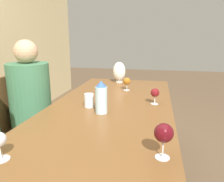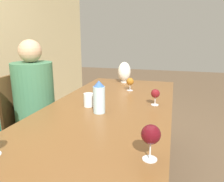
{
  "view_description": "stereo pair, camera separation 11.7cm",
  "coord_description": "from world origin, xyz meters",
  "px_view_note": "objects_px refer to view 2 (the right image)",
  "views": [
    {
      "loc": [
        -1.45,
        -0.33,
        1.28
      ],
      "look_at": [
        0.15,
        0.0,
        0.86
      ],
      "focal_mm": 35.0,
      "sensor_mm": 36.0,
      "label": 1
    },
    {
      "loc": [
        -1.42,
        -0.44,
        1.28
      ],
      "look_at": [
        0.15,
        0.0,
        0.86
      ],
      "focal_mm": 35.0,
      "sensor_mm": 36.0,
      "label": 2
    }
  ],
  "objects_px": {
    "person_far": "(36,105)",
    "wine_glass_2": "(151,135)",
    "water_tumbler": "(88,100)",
    "wine_glass_0": "(130,82)",
    "vase": "(124,72)",
    "wine_glass_1": "(155,94)",
    "water_bottle": "(99,97)",
    "chair_far": "(30,121)"
  },
  "relations": [
    {
      "from": "wine_glass_2",
      "to": "vase",
      "type": "bearing_deg",
      "value": 16.66
    },
    {
      "from": "vase",
      "to": "wine_glass_1",
      "type": "distance_m",
      "value": 0.85
    },
    {
      "from": "wine_glass_1",
      "to": "chair_far",
      "type": "xyz_separation_m",
      "value": [
        0.01,
        1.14,
        -0.34
      ]
    },
    {
      "from": "wine_glass_1",
      "to": "wine_glass_2",
      "type": "bearing_deg",
      "value": -176.57
    },
    {
      "from": "water_bottle",
      "to": "wine_glass_0",
      "type": "relative_size",
      "value": 1.79
    },
    {
      "from": "water_bottle",
      "to": "person_far",
      "type": "relative_size",
      "value": 0.18
    },
    {
      "from": "wine_glass_0",
      "to": "person_far",
      "type": "distance_m",
      "value": 0.89
    },
    {
      "from": "vase",
      "to": "chair_far",
      "type": "height_order",
      "value": "vase"
    },
    {
      "from": "water_bottle",
      "to": "person_far",
      "type": "bearing_deg",
      "value": 68.03
    },
    {
      "from": "water_tumbler",
      "to": "wine_glass_1",
      "type": "relative_size",
      "value": 0.81
    },
    {
      "from": "water_tumbler",
      "to": "wine_glass_0",
      "type": "xyz_separation_m",
      "value": [
        0.56,
        -0.2,
        0.04
      ]
    },
    {
      "from": "vase",
      "to": "person_far",
      "type": "distance_m",
      "value": 1.0
    },
    {
      "from": "wine_glass_0",
      "to": "person_far",
      "type": "xyz_separation_m",
      "value": [
        -0.38,
        0.78,
        -0.18
      ]
    },
    {
      "from": "water_tumbler",
      "to": "wine_glass_2",
      "type": "xyz_separation_m",
      "value": [
        -0.6,
        -0.52,
        0.06
      ]
    },
    {
      "from": "water_bottle",
      "to": "vase",
      "type": "xyz_separation_m",
      "value": [
        1.02,
        0.05,
        0.01
      ]
    },
    {
      "from": "vase",
      "to": "person_far",
      "type": "height_order",
      "value": "person_far"
    },
    {
      "from": "wine_glass_1",
      "to": "wine_glass_2",
      "type": "relative_size",
      "value": 0.78
    },
    {
      "from": "wine_glass_2",
      "to": "chair_far",
      "type": "bearing_deg",
      "value": 56.7
    },
    {
      "from": "wine_glass_2",
      "to": "person_far",
      "type": "bearing_deg",
      "value": 54.68
    },
    {
      "from": "water_tumbler",
      "to": "wine_glass_2",
      "type": "bearing_deg",
      "value": -139.23
    },
    {
      "from": "water_tumbler",
      "to": "wine_glass_1",
      "type": "bearing_deg",
      "value": -70.32
    },
    {
      "from": "water_tumbler",
      "to": "vase",
      "type": "height_order",
      "value": "vase"
    },
    {
      "from": "water_tumbler",
      "to": "wine_glass_1",
      "type": "distance_m",
      "value": 0.5
    },
    {
      "from": "water_bottle",
      "to": "person_far",
      "type": "height_order",
      "value": "person_far"
    },
    {
      "from": "chair_far",
      "to": "person_far",
      "type": "relative_size",
      "value": 0.75
    },
    {
      "from": "water_bottle",
      "to": "wine_glass_0",
      "type": "height_order",
      "value": "water_bottle"
    },
    {
      "from": "water_bottle",
      "to": "vase",
      "type": "bearing_deg",
      "value": 3.06
    },
    {
      "from": "wine_glass_2",
      "to": "person_far",
      "type": "height_order",
      "value": "person_far"
    },
    {
      "from": "chair_far",
      "to": "vase",
      "type": "bearing_deg",
      "value": -44.94
    },
    {
      "from": "vase",
      "to": "person_far",
      "type": "relative_size",
      "value": 0.18
    },
    {
      "from": "water_tumbler",
      "to": "person_far",
      "type": "height_order",
      "value": "person_far"
    },
    {
      "from": "person_far",
      "to": "wine_glass_1",
      "type": "bearing_deg",
      "value": -90.44
    },
    {
      "from": "vase",
      "to": "chair_far",
      "type": "distance_m",
      "value": 1.11
    },
    {
      "from": "water_bottle",
      "to": "water_tumbler",
      "type": "height_order",
      "value": "water_bottle"
    },
    {
      "from": "person_far",
      "to": "wine_glass_2",
      "type": "bearing_deg",
      "value": -125.32
    },
    {
      "from": "water_bottle",
      "to": "chair_far",
      "type": "distance_m",
      "value": 0.91
    },
    {
      "from": "water_tumbler",
      "to": "vase",
      "type": "relative_size",
      "value": 0.43
    },
    {
      "from": "water_tumbler",
      "to": "wine_glass_0",
      "type": "height_order",
      "value": "wine_glass_0"
    },
    {
      "from": "vase",
      "to": "wine_glass_2",
      "type": "height_order",
      "value": "vase"
    },
    {
      "from": "vase",
      "to": "wine_glass_1",
      "type": "bearing_deg",
      "value": -151.29
    },
    {
      "from": "vase",
      "to": "wine_glass_1",
      "type": "xyz_separation_m",
      "value": [
        -0.74,
        -0.41,
        -0.03
      ]
    },
    {
      "from": "water_tumbler",
      "to": "chair_far",
      "type": "bearing_deg",
      "value": 75.12
    }
  ]
}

